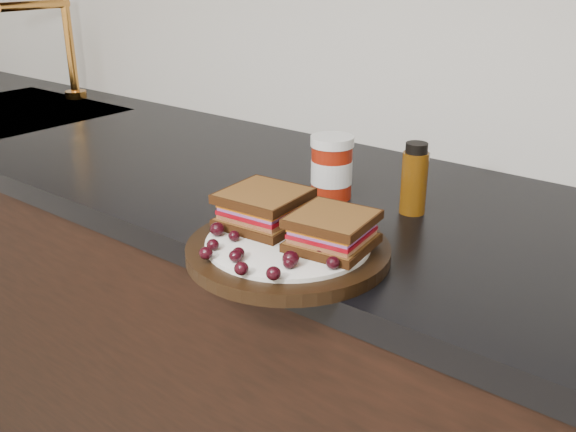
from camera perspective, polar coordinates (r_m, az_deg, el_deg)
name	(u,v)px	position (r m, az deg, el deg)	size (l,w,h in m)	color
base_cabinets	(331,416)	(1.34, 3.88, -17.31)	(3.96, 0.58, 0.86)	black
countertop	(338,207)	(1.11, 4.47, 0.83)	(3.98, 0.60, 0.04)	black
sink	(15,128)	(1.89, -23.11, 7.17)	(0.50, 0.42, 0.16)	#B2B2B7
faucet	(70,48)	(1.96, -18.80, 13.94)	(0.06, 0.22, 0.28)	#CD8333
plate	(288,250)	(0.88, 0.00, -3.07)	(0.28, 0.28, 0.02)	black
sandwich_left	(264,208)	(0.92, -2.16, 0.73)	(0.11, 0.11, 0.05)	brown
sandwich_right	(332,231)	(0.85, 3.96, -1.32)	(0.10, 0.10, 0.05)	brown
grape_0	(217,229)	(0.89, -6.32, -1.16)	(0.02, 0.02, 0.02)	black
grape_1	(234,236)	(0.87, -4.82, -1.77)	(0.02, 0.02, 0.01)	black
grape_2	(213,245)	(0.85, -6.70, -2.55)	(0.02, 0.02, 0.02)	black
grape_3	(206,253)	(0.83, -7.31, -3.29)	(0.02, 0.02, 0.02)	black
grape_4	(235,256)	(0.81, -4.69, -3.56)	(0.02, 0.02, 0.02)	black
grape_5	(238,253)	(0.82, -4.43, -3.29)	(0.02, 0.02, 0.01)	black
grape_6	(241,268)	(0.78, -4.17, -4.68)	(0.02, 0.02, 0.02)	black
grape_7	(273,273)	(0.77, -1.30, -5.12)	(0.02, 0.02, 0.02)	black
grape_8	(289,263)	(0.80, 0.08, -4.21)	(0.02, 0.02, 0.01)	black
grape_9	(291,259)	(0.80, 0.24, -3.81)	(0.02, 0.02, 0.02)	black
grape_10	(333,263)	(0.80, 4.02, -4.16)	(0.02, 0.02, 0.02)	black
grape_11	(321,254)	(0.82, 2.92, -3.39)	(0.02, 0.02, 0.01)	black
grape_12	(349,252)	(0.83, 5.43, -3.18)	(0.02, 0.02, 0.02)	black
grape_13	(349,242)	(0.85, 5.48, -2.33)	(0.02, 0.02, 0.02)	black
grape_14	(338,234)	(0.88, 4.49, -1.64)	(0.02, 0.02, 0.02)	black
grape_15	(292,220)	(0.92, 0.40, -0.32)	(0.02, 0.02, 0.02)	black
grape_16	(264,217)	(0.93, -2.17, -0.08)	(0.02, 0.02, 0.02)	black
grape_17	(259,216)	(0.93, -2.59, 0.00)	(0.02, 0.02, 0.02)	black
grape_18	(239,221)	(0.92, -4.40, -0.48)	(0.02, 0.02, 0.02)	black
grape_19	(236,219)	(0.93, -4.62, -0.22)	(0.02, 0.02, 0.02)	black
grape_20	(279,223)	(0.91, -0.81, -0.66)	(0.02, 0.02, 0.02)	black
grape_21	(270,223)	(0.91, -1.59, -0.61)	(0.02, 0.02, 0.02)	black
grape_22	(250,221)	(0.92, -3.40, -0.48)	(0.02, 0.02, 0.01)	black
condiment_jar	(332,167)	(1.08, 3.90, 4.36)	(0.07, 0.07, 0.11)	maroon
oil_bottle	(414,178)	(1.03, 11.16, 3.30)	(0.04, 0.04, 0.12)	#553008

